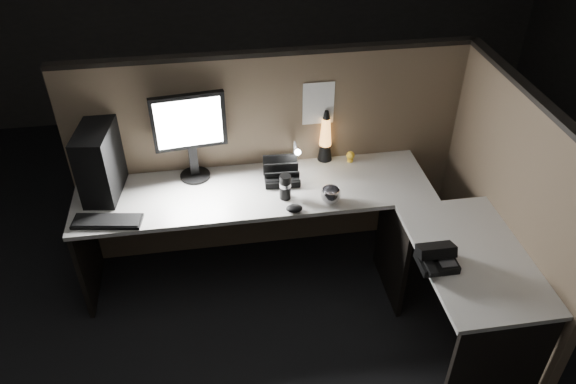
{
  "coord_description": "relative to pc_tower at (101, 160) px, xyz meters",
  "views": [
    {
      "loc": [
        -0.38,
        -2.31,
        2.89
      ],
      "look_at": [
        0.03,
        0.35,
        0.87
      ],
      "focal_mm": 35.0,
      "sensor_mm": 36.0,
      "label": 1
    }
  ],
  "objects": [
    {
      "name": "floor",
      "position": [
        1.09,
        -0.75,
        -0.96
      ],
      "size": [
        6.0,
        6.0,
        0.0
      ],
      "primitive_type": "plane",
      "color": "black",
      "rests_on": "ground"
    },
    {
      "name": "partition_back",
      "position": [
        1.09,
        0.18,
        -0.21
      ],
      "size": [
        2.66,
        0.06,
        1.5
      ],
      "primitive_type": "cube",
      "color": "brown",
      "rests_on": "ground"
    },
    {
      "name": "keyboard",
      "position": [
        0.03,
        -0.35,
        -0.22
      ],
      "size": [
        0.43,
        0.2,
        0.02
      ],
      "primitive_type": "cube",
      "rotation": [
        0.0,
        0.0,
        -0.16
      ],
      "color": "black",
      "rests_on": "desk"
    },
    {
      "name": "partition_right",
      "position": [
        2.42,
        -0.65,
        -0.21
      ],
      "size": [
        0.06,
        1.66,
        1.5
      ],
      "primitive_type": "cube",
      "color": "brown",
      "rests_on": "ground"
    },
    {
      "name": "mouse",
      "position": [
        1.16,
        -0.41,
        -0.21
      ],
      "size": [
        0.11,
        0.08,
        0.04
      ],
      "primitive_type": "ellipsoid",
      "rotation": [
        0.0,
        0.0,
        -0.03
      ],
      "color": "black",
      "rests_on": "desk"
    },
    {
      "name": "pc_tower",
      "position": [
        0.0,
        0.0,
        0.0
      ],
      "size": [
        0.26,
        0.46,
        0.46
      ],
      "primitive_type": "cube",
      "rotation": [
        0.0,
        0.0,
        -0.14
      ],
      "color": "black",
      "rests_on": "desk"
    },
    {
      "name": "desk",
      "position": [
        1.27,
        -0.49,
        -0.38
      ],
      "size": [
        2.6,
        1.6,
        0.73
      ],
      "color": "beige",
      "rests_on": "ground"
    },
    {
      "name": "desk_phone",
      "position": [
        1.84,
        -0.98,
        -0.18
      ],
      "size": [
        0.2,
        0.22,
        0.12
      ],
      "rotation": [
        0.0,
        0.0,
        -0.0
      ],
      "color": "black",
      "rests_on": "desk"
    },
    {
      "name": "lava_lamp",
      "position": [
        1.46,
        0.13,
        -0.07
      ],
      "size": [
        0.1,
        0.1,
        0.38
      ],
      "color": "black",
      "rests_on": "desk"
    },
    {
      "name": "organizer",
      "position": [
        1.13,
        -0.06,
        -0.19
      ],
      "size": [
        0.24,
        0.21,
        0.17
      ],
      "rotation": [
        0.0,
        0.0,
        -0.06
      ],
      "color": "black",
      "rests_on": "desk"
    },
    {
      "name": "clip_lamp",
      "position": [
        1.24,
        0.02,
        -0.1
      ],
      "size": [
        0.04,
        0.17,
        0.21
      ],
      "color": "white",
      "rests_on": "desk"
    },
    {
      "name": "steel_mug",
      "position": [
        1.4,
        -0.35,
        -0.18
      ],
      "size": [
        0.16,
        0.16,
        0.1
      ],
      "primitive_type": "imported",
      "rotation": [
        0.0,
        0.0,
        0.37
      ],
      "color": "#B6B6BD",
      "rests_on": "desk"
    },
    {
      "name": "pinned_paper",
      "position": [
        1.4,
        0.15,
        0.2
      ],
      "size": [
        0.21,
        0.0,
        0.3
      ],
      "primitive_type": "cube",
      "color": "white",
      "rests_on": "partition_back"
    },
    {
      "name": "monitor",
      "position": [
        0.56,
        0.07,
        0.13
      ],
      "size": [
        0.47,
        0.2,
        0.6
      ],
      "rotation": [
        0.0,
        0.0,
        0.11
      ],
      "color": "black",
      "rests_on": "desk"
    },
    {
      "name": "figurine",
      "position": [
        1.63,
        0.08,
        -0.18
      ],
      "size": [
        0.06,
        0.06,
        0.06
      ],
      "primitive_type": "sphere",
      "color": "yellow",
      "rests_on": "desk"
    },
    {
      "name": "travel_mug",
      "position": [
        1.12,
        -0.26,
        -0.15
      ],
      "size": [
        0.08,
        0.08,
        0.17
      ],
      "primitive_type": "cylinder",
      "color": "black",
      "rests_on": "desk"
    },
    {
      "name": "room_shell",
      "position": [
        1.09,
        -0.75,
        0.66
      ],
      "size": [
        6.0,
        6.0,
        6.0
      ],
      "color": "silver",
      "rests_on": "ground"
    }
  ]
}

